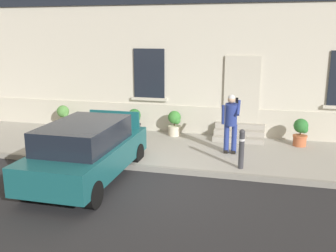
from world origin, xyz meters
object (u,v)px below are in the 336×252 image
object	(u,v)px
planter_charcoal	(135,120)
hatchback_car_teal	(87,150)
bollard_far_left	(103,138)
planter_cream	(175,123)
bollard_near_person	(242,147)
planter_terracotta	(301,132)
planter_olive	(63,116)
person_on_phone	(231,120)

from	to	relation	value
planter_charcoal	hatchback_car_teal	bearing A→B (deg)	-86.94
bollard_far_left	planter_cream	world-z (taller)	bollard_far_left
bollard_near_person	planter_terracotta	world-z (taller)	bollard_near_person
planter_terracotta	bollard_far_left	bearing A→B (deg)	-155.32
hatchback_car_teal	planter_olive	world-z (taller)	hatchback_car_teal
person_on_phone	planter_olive	xyz separation A→B (m)	(-6.19, 1.53, -0.54)
bollard_near_person	planter_olive	size ratio (longest dim) A/B	1.22
planter_olive	planter_cream	xyz separation A→B (m)	(4.18, 0.02, 0.00)
bollard_far_left	planter_terracotta	distance (m)	6.04
bollard_near_person	person_on_phone	size ratio (longest dim) A/B	0.60
hatchback_car_teal	planter_terracotta	world-z (taller)	hatchback_car_teal
bollard_far_left	planter_cream	size ratio (longest dim) A/B	1.22
hatchback_car_teal	planter_olive	size ratio (longest dim) A/B	4.73
planter_olive	planter_terracotta	size ratio (longest dim) A/B	1.00
planter_olive	planter_cream	world-z (taller)	same
planter_charcoal	person_on_phone	bearing A→B (deg)	-24.24
bollard_near_person	bollard_far_left	xyz separation A→B (m)	(-3.84, 0.00, 0.00)
planter_cream	hatchback_car_teal	bearing A→B (deg)	-106.28
hatchback_car_teal	person_on_phone	world-z (taller)	person_on_phone
hatchback_car_teal	bollard_far_left	xyz separation A→B (m)	(-0.22, 1.40, -0.08)
planter_terracotta	planter_charcoal	bearing A→B (deg)	177.73
bollard_near_person	planter_cream	xyz separation A→B (m)	(-2.41, 2.74, -0.11)
bollard_near_person	planter_charcoal	size ratio (longest dim) A/B	1.22
planter_charcoal	planter_cream	world-z (taller)	same
bollard_far_left	planter_olive	world-z (taller)	bollard_far_left
bollard_far_left	planter_terracotta	world-z (taller)	bollard_far_left
planter_olive	planter_terracotta	distance (m)	8.24
planter_cream	person_on_phone	bearing A→B (deg)	-37.65
bollard_far_left	planter_olive	distance (m)	3.87
hatchback_car_teal	bollard_far_left	distance (m)	1.42
planter_cream	bollard_far_left	bearing A→B (deg)	-117.51
person_on_phone	planter_olive	distance (m)	6.40
person_on_phone	planter_olive	bearing A→B (deg)	169.21
hatchback_car_teal	planter_cream	xyz separation A→B (m)	(1.21, 4.15, -0.18)
person_on_phone	planter_olive	size ratio (longest dim) A/B	2.03
planter_terracotta	bollard_near_person	bearing A→B (deg)	-123.10
hatchback_car_teal	planter_charcoal	xyz separation A→B (m)	(-0.22, 4.14, -0.18)
person_on_phone	planter_charcoal	world-z (taller)	person_on_phone
bollard_far_left	person_on_phone	world-z (taller)	person_on_phone
hatchback_car_teal	bollard_near_person	xyz separation A→B (m)	(3.62, 1.40, -0.08)
bollard_near_person	planter_cream	distance (m)	3.65
hatchback_car_teal	planter_charcoal	size ratio (longest dim) A/B	4.73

